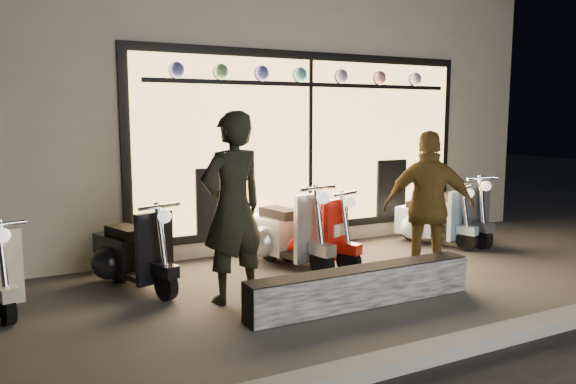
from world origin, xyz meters
name	(u,v)px	position (x,y,z in m)	size (l,w,h in m)	color
ground	(332,288)	(0.00, 0.00, 0.00)	(40.00, 40.00, 0.00)	#383533
kerb	(460,345)	(0.00, -2.00, 0.06)	(40.00, 0.25, 0.12)	slate
shop_building	(192,108)	(0.00, 4.98, 2.10)	(10.20, 6.23, 4.20)	beige
graffiti_barrier	(362,286)	(-0.04, -0.65, 0.20)	(2.59, 0.28, 0.40)	black
scooter_silver	(283,233)	(-0.04, 1.16, 0.43)	(0.66, 1.49, 1.06)	black
scooter_red	(304,235)	(0.22, 1.05, 0.39)	(0.77, 1.34, 0.97)	black
scooter_black	(130,253)	(-2.03, 1.12, 0.39)	(0.73, 1.37, 0.98)	black
scooter_blue	(426,220)	(2.46, 1.23, 0.37)	(0.68, 1.27, 0.91)	black
scooter_grey	(454,214)	(3.08, 1.29, 0.41)	(0.60, 1.43, 1.02)	black
man	(233,208)	(-1.17, 0.11, 1.00)	(0.73, 0.48, 2.00)	black
woman	(429,208)	(1.11, -0.33, 0.89)	(1.05, 0.44, 1.78)	brown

